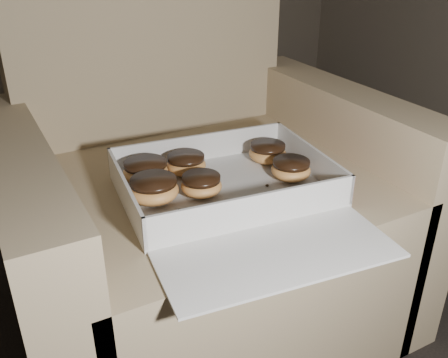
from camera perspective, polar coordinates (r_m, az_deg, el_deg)
armchair at (r=1.13m, az=-3.00°, el=-3.46°), size 0.82×0.70×0.86m
bakery_box at (r=0.93m, az=1.13°, el=-1.84°), size 0.43×0.49×0.07m
donut_a at (r=0.98m, az=-8.95°, el=0.89°), size 0.09×0.09×0.04m
donut_b at (r=1.06m, az=5.00°, el=3.07°), size 0.08×0.08×0.04m
donut_c at (r=1.00m, az=7.66°, el=1.15°), size 0.08×0.08×0.04m
donut_d at (r=0.93m, az=-2.60°, el=-0.64°), size 0.08×0.08×0.04m
donut_e at (r=1.01m, az=-4.35°, el=1.76°), size 0.08×0.08×0.04m
donut_f at (r=0.91m, az=-8.02°, el=-1.16°), size 0.09×0.09×0.05m
crumb_a at (r=0.88m, az=-0.34°, el=-3.79°), size 0.01×0.01×0.00m
crumb_b at (r=0.89m, az=1.51°, el=-3.23°), size 0.01×0.01×0.00m
crumb_c at (r=0.97m, az=4.96°, el=-0.74°), size 0.01×0.01×0.00m
crumb_d at (r=0.93m, az=10.08°, el=-2.48°), size 0.01×0.01×0.00m
crumb_e at (r=0.89m, az=-5.11°, el=-3.56°), size 0.01×0.01×0.00m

